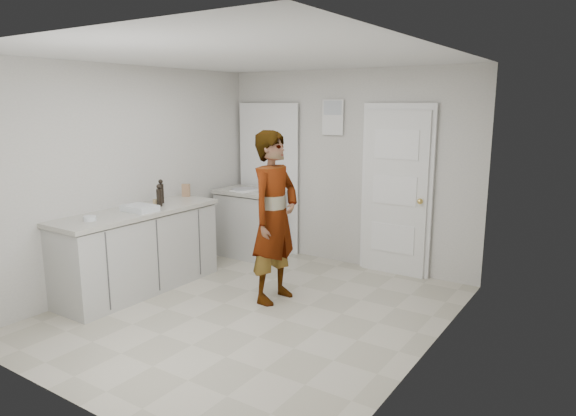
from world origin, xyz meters
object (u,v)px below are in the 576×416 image
Objects in this scene: cake_mix_box at (186,190)px; baking_dish at (140,208)px; spice_jar at (155,203)px; oil_cruet_a at (159,196)px; oil_cruet_b at (161,192)px; egg_bowl at (90,218)px; person at (275,217)px.

cake_mix_box is 0.44× the size of baking_dish.
spice_jar is 0.10m from oil_cruet_a.
oil_cruet_b reaches higher than oil_cruet_a.
egg_bowl is at bearing -93.85° from baking_dish.
egg_bowl is at bearing -91.04° from oil_cruet_a.
oil_cruet_a is 0.91m from egg_bowl.
oil_cruet_a is at bearing 105.15° from person.
spice_jar is at bearing -103.07° from cake_mix_box.
oil_cruet_b is (-0.06, 0.15, 0.10)m from spice_jar.
oil_cruet_a reaches higher than egg_bowl.
oil_cruet_b is at bearing 111.47° from spice_jar.
baking_dish is at bearing -74.62° from spice_jar.
oil_cruet_b is 0.48m from baking_dish.
spice_jar is at bearing -162.19° from oil_cruet_a.
spice_jar is at bearing -68.53° from oil_cruet_b.
cake_mix_box is at bearing 98.37° from oil_cruet_b.
oil_cruet_a is (-1.38, -0.32, 0.14)m from person.
oil_cruet_a reaches higher than spice_jar.
person reaches higher than oil_cruet_a.
spice_jar is 0.30× the size of oil_cruet_a.
person is 6.40× the size of oil_cruet_b.
person is at bearing 13.20° from oil_cruet_a.
spice_jar is at bearing 105.33° from person.
oil_cruet_b reaches higher than cake_mix_box.
baking_dish is (0.02, -0.31, -0.09)m from oil_cruet_a.
oil_cruet_b reaches higher than egg_bowl.
oil_cruet_a is (0.06, 0.02, 0.08)m from spice_jar.
baking_dish is at bearing 86.15° from egg_bowl.
oil_cruet_b is 2.26× the size of egg_bowl.
cake_mix_box is 2.12× the size of spice_jar.
baking_dish is at bearing -85.53° from oil_cruet_a.
cake_mix_box is at bearing 101.72° from spice_jar.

